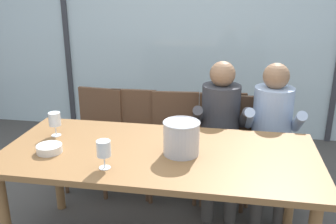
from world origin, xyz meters
name	(u,v)px	position (x,y,z in m)	size (l,w,h in m)	color
ground	(179,180)	(0.00, 1.00, 0.00)	(14.00, 14.00, 0.00)	#4C4742
window_glass_panel	(196,29)	(0.00, 2.29, 1.30)	(7.25, 0.03, 2.60)	silver
window_mullion_left	(66,27)	(-1.63, 2.27, 1.30)	(0.06, 0.06, 2.60)	#38383D
hillside_vineyard	(213,30)	(0.00, 5.89, 0.89)	(13.25, 2.40, 1.78)	#477A38
dining_table	(159,162)	(0.00, 0.00, 0.69)	(2.05, 0.94, 0.77)	olive
chair_near_curtain	(97,130)	(-0.76, 0.87, 0.53)	(0.48, 0.48, 0.90)	brown
chair_left_of_center	(132,132)	(-0.43, 0.88, 0.53)	(0.46, 0.46, 0.90)	brown
chair_center	(175,135)	(-0.03, 0.87, 0.53)	(0.48, 0.48, 0.90)	brown
chair_right_of_center	(223,137)	(0.40, 0.90, 0.53)	(0.50, 0.50, 0.90)	brown
chair_near_window_right	(263,141)	(0.74, 0.86, 0.53)	(0.49, 0.49, 0.90)	brown
person_charcoal_jacket	(221,125)	(0.37, 0.74, 0.70)	(0.48, 0.63, 1.22)	#38383D
person_pale_blue_shirt	(272,128)	(0.79, 0.74, 0.70)	(0.47, 0.62, 1.22)	#9EB2D1
ice_bucket_primary	(181,137)	(0.15, -0.01, 0.88)	(0.24, 0.24, 0.22)	#B7B7BC
tasting_bowl	(49,149)	(-0.69, -0.14, 0.80)	(0.16, 0.16, 0.05)	silver
wine_glass_by_left_taster	(104,150)	(-0.27, -0.29, 0.89)	(0.08, 0.08, 0.17)	silver
wine_glass_near_bucket	(55,120)	(-0.78, 0.13, 0.89)	(0.08, 0.08, 0.17)	silver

